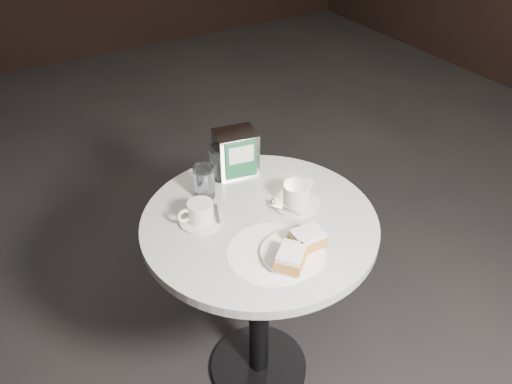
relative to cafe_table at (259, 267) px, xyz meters
The scene contains 9 objects.
ground 0.55m from the cafe_table, ahead, with size 7.00×7.00×0.00m, color black.
cafe_table is the anchor object (origin of this frame).
sugar_spill 0.25m from the cafe_table, 106.96° to the right, with size 0.25×0.25×0.00m, color white.
beignet_plate 0.29m from the cafe_table, 89.04° to the right, with size 0.23×0.23×0.06m.
coffee_cup_left 0.28m from the cafe_table, 153.56° to the left, with size 0.14×0.14×0.07m.
coffee_cup_right 0.27m from the cafe_table, ahead, with size 0.18×0.18×0.07m.
water_glass_left 0.32m from the cafe_table, 115.11° to the left, with size 0.07×0.07×0.11m.
water_glass_right 0.35m from the cafe_table, 88.88° to the left, with size 0.07×0.07×0.12m.
napkin_dispenser 0.37m from the cafe_table, 76.58° to the left, with size 0.15×0.13×0.15m.
Camera 1 is at (-0.59, -0.97, 1.68)m, focal length 35.00 mm.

